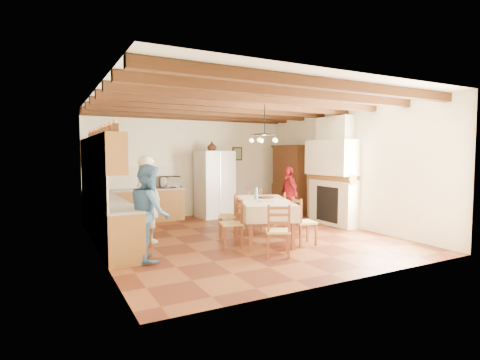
% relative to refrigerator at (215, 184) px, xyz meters
% --- Properties ---
extents(floor, '(6.00, 6.50, 0.02)m').
position_rel_refrigerator_xyz_m(floor, '(-0.55, -2.74, -0.97)').
color(floor, '#4B1F12').
rests_on(floor, ground).
extents(ceiling, '(6.00, 6.50, 0.02)m').
position_rel_refrigerator_xyz_m(ceiling, '(-0.55, -2.74, 2.05)').
color(ceiling, white).
rests_on(ceiling, ground).
extents(wall_back, '(6.00, 0.02, 3.00)m').
position_rel_refrigerator_xyz_m(wall_back, '(-0.55, 0.52, 0.54)').
color(wall_back, '#E9E5C4').
rests_on(wall_back, ground).
extents(wall_front, '(6.00, 0.02, 3.00)m').
position_rel_refrigerator_xyz_m(wall_front, '(-0.55, -6.00, 0.54)').
color(wall_front, '#E9E5C4').
rests_on(wall_front, ground).
extents(wall_left, '(0.02, 6.50, 3.00)m').
position_rel_refrigerator_xyz_m(wall_left, '(-3.56, -2.74, 0.54)').
color(wall_left, '#E9E5C4').
rests_on(wall_left, ground).
extents(wall_right, '(0.02, 6.50, 3.00)m').
position_rel_refrigerator_xyz_m(wall_right, '(2.46, -2.74, 0.54)').
color(wall_right, '#E9E5C4').
rests_on(wall_right, ground).
extents(ceiling_beams, '(6.00, 6.30, 0.16)m').
position_rel_refrigerator_xyz_m(ceiling_beams, '(-0.55, -2.74, 1.95)').
color(ceiling_beams, '#32200D').
rests_on(ceiling_beams, ground).
extents(lower_cabinets_left, '(0.60, 4.30, 0.86)m').
position_rel_refrigerator_xyz_m(lower_cabinets_left, '(-3.25, -1.69, -0.53)').
color(lower_cabinets_left, brown).
rests_on(lower_cabinets_left, ground).
extents(lower_cabinets_back, '(2.30, 0.60, 0.86)m').
position_rel_refrigerator_xyz_m(lower_cabinets_back, '(-2.10, 0.21, -0.53)').
color(lower_cabinets_back, brown).
rests_on(lower_cabinets_back, ground).
extents(countertop_left, '(0.62, 4.30, 0.04)m').
position_rel_refrigerator_xyz_m(countertop_left, '(-3.25, -1.69, -0.08)').
color(countertop_left, slate).
rests_on(countertop_left, lower_cabinets_left).
extents(countertop_back, '(2.34, 0.62, 0.04)m').
position_rel_refrigerator_xyz_m(countertop_back, '(-2.10, 0.21, -0.08)').
color(countertop_back, slate).
rests_on(countertop_back, lower_cabinets_back).
extents(backsplash_left, '(0.03, 4.30, 0.60)m').
position_rel_refrigerator_xyz_m(backsplash_left, '(-3.54, -1.69, 0.24)').
color(backsplash_left, silver).
rests_on(backsplash_left, ground).
extents(backsplash_back, '(2.30, 0.03, 0.60)m').
position_rel_refrigerator_xyz_m(backsplash_back, '(-2.10, 0.49, 0.24)').
color(backsplash_back, silver).
rests_on(backsplash_back, ground).
extents(upper_cabinets, '(0.35, 4.20, 0.70)m').
position_rel_refrigerator_xyz_m(upper_cabinets, '(-3.38, -1.69, 0.89)').
color(upper_cabinets, brown).
rests_on(upper_cabinets, ground).
extents(fireplace, '(0.56, 1.60, 2.80)m').
position_rel_refrigerator_xyz_m(fireplace, '(2.17, -2.54, 0.44)').
color(fireplace, beige).
rests_on(fireplace, ground).
extents(wall_picture, '(0.34, 0.03, 0.42)m').
position_rel_refrigerator_xyz_m(wall_picture, '(1.00, 0.49, 0.89)').
color(wall_picture, black).
rests_on(wall_picture, ground).
extents(refrigerator, '(1.03, 0.87, 1.93)m').
position_rel_refrigerator_xyz_m(refrigerator, '(0.00, 0.00, 0.00)').
color(refrigerator, silver).
rests_on(refrigerator, floor).
extents(hutch, '(0.64, 1.22, 2.11)m').
position_rel_refrigerator_xyz_m(hutch, '(2.20, -0.66, 0.09)').
color(hutch, '#361D0C').
rests_on(hutch, floor).
extents(dining_table, '(1.67, 2.22, 0.87)m').
position_rel_refrigerator_xyz_m(dining_table, '(-0.27, -3.21, -0.18)').
color(dining_table, beige).
rests_on(dining_table, floor).
extents(chandelier, '(0.47, 0.47, 0.03)m').
position_rel_refrigerator_xyz_m(chandelier, '(-0.27, -3.21, 1.29)').
color(chandelier, black).
rests_on(chandelier, ground).
extents(chair_left_near, '(0.49, 0.50, 0.96)m').
position_rel_refrigerator_xyz_m(chair_left_near, '(-1.14, -3.37, -0.48)').
color(chair_left_near, brown).
rests_on(chair_left_near, floor).
extents(chair_left_far, '(0.56, 0.57, 0.96)m').
position_rel_refrigerator_xyz_m(chair_left_far, '(-0.79, -2.51, -0.48)').
color(chair_left_far, brown).
rests_on(chair_left_far, floor).
extents(chair_right_near, '(0.47, 0.48, 0.96)m').
position_rel_refrigerator_xyz_m(chair_right_near, '(0.25, -3.92, -0.48)').
color(chair_right_near, brown).
rests_on(chair_right_near, floor).
extents(chair_right_far, '(0.57, 0.57, 0.96)m').
position_rel_refrigerator_xyz_m(chair_right_far, '(0.52, -3.13, -0.48)').
color(chair_right_far, brown).
rests_on(chair_right_far, floor).
extents(chair_end_near, '(0.56, 0.55, 0.96)m').
position_rel_refrigerator_xyz_m(chair_end_near, '(-0.72, -4.41, -0.48)').
color(chair_end_near, brown).
rests_on(chair_end_near, floor).
extents(chair_end_far, '(0.57, 0.56, 0.96)m').
position_rel_refrigerator_xyz_m(chair_end_far, '(0.18, -1.99, -0.48)').
color(chair_end_far, brown).
rests_on(chair_end_far, floor).
extents(person_man, '(0.67, 0.78, 1.82)m').
position_rel_refrigerator_xyz_m(person_man, '(-2.51, -2.22, -0.05)').
color(person_man, silver).
rests_on(person_man, floor).
extents(person_woman_blue, '(0.69, 0.86, 1.67)m').
position_rel_refrigerator_xyz_m(person_woman_blue, '(-2.82, -3.56, -0.13)').
color(person_woman_blue, '#3E6894').
rests_on(person_woman_blue, floor).
extents(person_woman_red, '(0.52, 0.94, 1.51)m').
position_rel_refrigerator_xyz_m(person_woman_red, '(1.49, -1.63, -0.21)').
color(person_woman_red, red).
rests_on(person_woman_red, floor).
extents(microwave, '(0.61, 0.46, 0.32)m').
position_rel_refrigerator_xyz_m(microwave, '(-1.27, 0.21, 0.09)').
color(microwave, silver).
rests_on(microwave, countertop_back).
extents(fridge_vase, '(0.28, 0.28, 0.28)m').
position_rel_refrigerator_xyz_m(fridge_vase, '(-0.08, 0.00, 1.10)').
color(fridge_vase, '#361D0C').
rests_on(fridge_vase, refrigerator).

